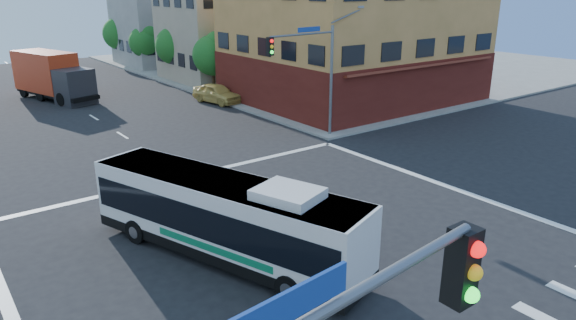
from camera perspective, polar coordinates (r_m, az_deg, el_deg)
ground at (r=19.40m, az=1.59°, el=-9.70°), size 120.00×120.00×0.00m
sidewalk_ne at (r=67.11m, az=6.63°, el=10.77°), size 50.00×50.00×0.15m
corner_building_ne at (r=44.29m, az=7.33°, el=14.26°), size 18.10×15.44×14.00m
building_east_near at (r=54.99m, az=-6.67°, el=13.68°), size 12.06×10.06×9.00m
building_east_far at (r=67.38m, az=-12.94°, el=14.68°), size 12.06×10.06×10.00m
signal_mast_ne at (r=31.32m, az=2.70°, el=10.91°), size 7.91×1.13×8.07m
street_tree_a at (r=47.35m, az=-8.25°, el=11.70°), size 3.60×3.60×5.53m
street_tree_b at (r=54.45m, az=-12.43°, el=12.53°), size 3.80×3.80×5.79m
street_tree_c at (r=61.81m, az=-15.62°, el=12.71°), size 3.40×3.40×5.29m
street_tree_d at (r=69.25m, az=-18.18°, el=13.40°), size 4.00×4.00×6.03m
transit_bus at (r=18.24m, az=-7.09°, el=-6.25°), size 5.79×11.03×3.22m
box_truck at (r=48.47m, az=-24.65°, el=8.38°), size 4.96×9.20×3.98m
parked_car at (r=43.41m, az=-7.91°, el=7.35°), size 2.78×4.98×1.60m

